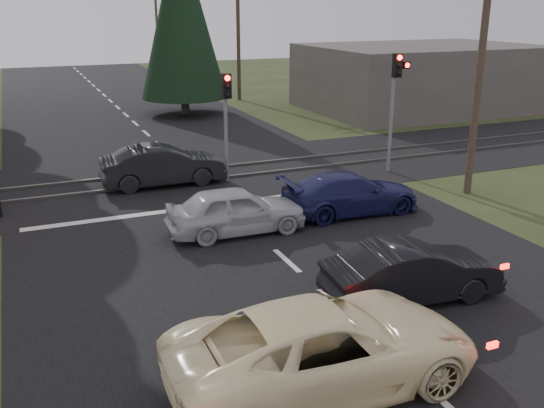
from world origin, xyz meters
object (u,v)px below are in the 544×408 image
traffic_signal_right (396,90)px  silver_car (236,210)px  utility_pole_far (157,21)px  traffic_signal_center (227,109)px  blue_sedan (350,194)px  dark_car_far (163,165)px  dark_hatchback (412,272)px  cream_coupe (324,347)px  utility_pole_near (481,59)px  utility_pole_mid (238,30)px

traffic_signal_right → silver_car: size_ratio=1.14×
utility_pole_far → traffic_signal_center: bearing=-99.6°
blue_sedan → dark_car_far: (-4.83, 5.55, 0.09)m
dark_hatchback → blue_sedan: size_ratio=0.90×
traffic_signal_right → traffic_signal_center: bearing=169.6°
traffic_signal_center → cream_coupe: size_ratio=0.73×
utility_pole_near → dark_car_far: size_ratio=1.97×
traffic_signal_center → dark_car_far: 3.19m
utility_pole_far → cream_coupe: size_ratio=1.59×
utility_pole_far → traffic_signal_right: bearing=-91.2°
utility_pole_mid → utility_pole_far: 25.00m
dark_car_far → utility_pole_near: bearing=-117.0°
dark_car_far → utility_pole_mid: bearing=-26.6°
traffic_signal_center → traffic_signal_right: bearing=-10.4°
utility_pole_mid → blue_sedan: size_ratio=1.96×
traffic_signal_center → utility_pole_near: bearing=-32.0°
traffic_signal_right → dark_car_far: bearing=168.5°
traffic_signal_center → dark_hatchback: 11.03m
silver_car → blue_sedan: (4.00, 0.24, -0.04)m
cream_coupe → dark_hatchback: size_ratio=1.36×
silver_car → dark_hatchback: bearing=-156.3°
utility_pole_mid → cream_coupe: (-10.17, -32.27, -3.94)m
traffic_signal_center → utility_pole_mid: utility_pole_mid is taller
dark_hatchback → utility_pole_mid: bearing=-8.0°
traffic_signal_right → blue_sedan: (-4.07, -3.74, -2.65)m
traffic_signal_right → cream_coupe: 15.14m
traffic_signal_right → utility_pole_near: (0.95, -3.47, 1.41)m
utility_pole_far → utility_pole_near: bearing=-90.0°
silver_car → traffic_signal_center: bearing=-14.6°
blue_sedan → cream_coupe: bearing=149.4°
utility_pole_mid → dark_car_far: size_ratio=1.97×
cream_coupe → utility_pole_far: bearing=-9.6°
utility_pole_far → silver_car: bearing=-100.3°
utility_pole_far → dark_car_far: utility_pole_far is taller
traffic_signal_center → dark_hatchback: size_ratio=0.99×
utility_pole_mid → dark_car_far: utility_pole_mid is taller
blue_sedan → traffic_signal_center: bearing=28.8°
utility_pole_mid → silver_car: (-9.03, -24.51, -4.02)m
traffic_signal_center → utility_pole_far: 44.99m
blue_sedan → utility_pole_far: bearing=-3.6°
utility_pole_far → dark_hatchback: utility_pole_far is taller
traffic_signal_center → utility_pole_far: size_ratio=0.46×
utility_pole_mid → dark_hatchback: 31.14m
utility_pole_far → utility_pole_mid: bearing=-90.0°
traffic_signal_center → dark_hatchback: bearing=-86.2°
utility_pole_near → utility_pole_far: (0.00, 49.00, 0.00)m
cream_coupe → dark_hatchback: 4.02m
silver_car → dark_car_far: size_ratio=0.90×
utility_pole_near → utility_pole_far: 49.00m
cream_coupe → blue_sedan: size_ratio=1.23×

